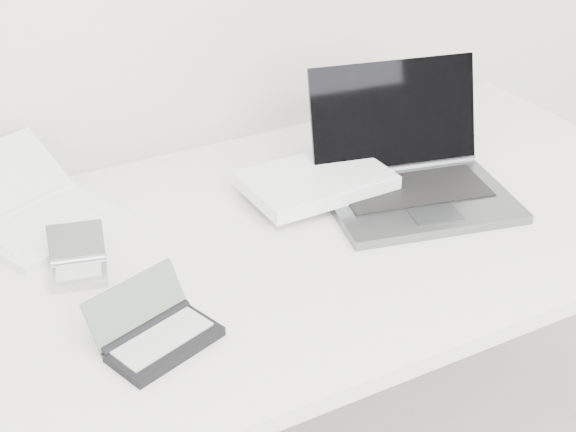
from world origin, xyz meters
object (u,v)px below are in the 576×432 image
desk (292,252)px  laptop_large (375,178)px  netbook_open_white (36,213)px  palmtop_charcoal (157,334)px

desk → laptop_large: (0.21, 0.04, 0.08)m
desk → netbook_open_white: netbook_open_white is taller
palmtop_charcoal → netbook_open_white: bearing=81.3°
desk → netbook_open_white: (-0.40, 0.24, 0.07)m
netbook_open_white → palmtop_charcoal: 0.43m
laptop_large → palmtop_charcoal: bearing=-144.3°
desk → palmtop_charcoal: (-0.33, -0.18, 0.06)m
netbook_open_white → palmtop_charcoal: bearing=-104.5°
desk → palmtop_charcoal: bearing=-150.6°
netbook_open_white → palmtop_charcoal: (0.08, -0.42, -0.01)m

